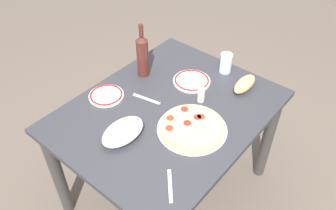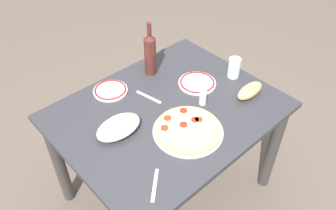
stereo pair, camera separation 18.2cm
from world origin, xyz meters
name	(u,v)px [view 1 (the left image)]	position (x,y,z in m)	size (l,w,h in m)	color
ground_plane	(168,189)	(0.00, 0.00, 0.00)	(8.00, 8.00, 0.00)	brown
dining_table	(168,126)	(0.00, 0.00, 0.61)	(1.16, 0.92, 0.73)	#2D2D33
pepperoni_pizza	(192,127)	(-0.04, -0.19, 0.75)	(0.35, 0.35, 0.03)	#B7B7BC
baked_pasta_dish	(123,131)	(-0.29, 0.04, 0.77)	(0.24, 0.15, 0.08)	white
wine_bottle	(142,55)	(0.15, 0.31, 0.87)	(0.07, 0.07, 0.33)	#471E19
water_glass	(226,63)	(0.49, -0.05, 0.79)	(0.07, 0.07, 0.12)	silver
side_plate_near	(192,81)	(0.27, 0.05, 0.74)	(0.22, 0.22, 0.02)	white
side_plate_far	(106,95)	(-0.14, 0.33, 0.74)	(0.20, 0.20, 0.02)	white
bread_loaf	(245,84)	(0.41, -0.22, 0.77)	(0.19, 0.08, 0.07)	tan
spice_shaker	(201,95)	(0.17, -0.09, 0.77)	(0.04, 0.04, 0.09)	silver
fork_left	(146,99)	(-0.01, 0.14, 0.73)	(0.17, 0.02, 0.01)	#B7B7BC
fork_right	(170,186)	(-0.37, -0.32, 0.73)	(0.17, 0.02, 0.01)	#B7B7BC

